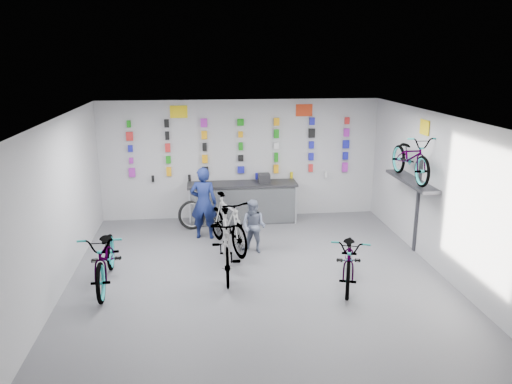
{
  "coord_description": "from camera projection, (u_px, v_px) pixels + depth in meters",
  "views": [
    {
      "loc": [
        -1.0,
        -8.33,
        4.06
      ],
      "look_at": [
        0.1,
        1.4,
        1.36
      ],
      "focal_mm": 35.0,
      "sensor_mm": 36.0,
      "label": 1
    }
  ],
  "objects": [
    {
      "name": "sign_left",
      "position": [
        179.0,
        112.0,
        12.1
      ],
      "size": [
        0.42,
        0.02,
        0.3
      ],
      "primitive_type": "cube",
      "color": "yellow",
      "rests_on": "wall_back"
    },
    {
      "name": "bike_center",
      "position": [
        226.0,
        244.0,
        9.42
      ],
      "size": [
        0.61,
        2.01,
        1.2
      ],
      "primitive_type": "imported",
      "rotation": [
        0.0,
        0.0,
        -0.02
      ],
      "color": "gray",
      "rests_on": "floor"
    },
    {
      "name": "bike_right",
      "position": [
        350.0,
        258.0,
        9.05
      ],
      "size": [
        1.2,
        2.01,
        1.0
      ],
      "primitive_type": "imported",
      "rotation": [
        0.0,
        0.0,
        -0.31
      ],
      "color": "gray",
      "rests_on": "floor"
    },
    {
      "name": "wall_left",
      "position": [
        53.0,
        212.0,
        8.39
      ],
      "size": [
        0.0,
        8.0,
        8.0
      ],
      "primitive_type": "plane",
      "rotation": [
        1.57,
        0.0,
        1.57
      ],
      "color": "silver",
      "rests_on": "floor"
    },
    {
      "name": "customer",
      "position": [
        254.0,
        226.0,
        10.47
      ],
      "size": [
        0.7,
        0.66,
        1.14
      ],
      "primitive_type": "imported",
      "rotation": [
        0.0,
        0.0,
        -0.54
      ],
      "color": "slate",
      "rests_on": "floor"
    },
    {
      "name": "bike_wall",
      "position": [
        411.0,
        157.0,
        10.13
      ],
      "size": [
        0.63,
        1.8,
        0.95
      ],
      "primitive_type": "imported",
      "color": "gray",
      "rests_on": "wall_bracket"
    },
    {
      "name": "register",
      "position": [
        264.0,
        178.0,
        12.33
      ],
      "size": [
        0.28,
        0.3,
        0.22
      ],
      "primitive_type": "cube",
      "rotation": [
        0.0,
        0.0,
        -0.0
      ],
      "color": "black",
      "rests_on": "counter"
    },
    {
      "name": "spare_wheel",
      "position": [
        192.0,
        215.0,
        11.98
      ],
      "size": [
        0.74,
        0.48,
        0.7
      ],
      "rotation": [
        0.0,
        0.0,
        0.37
      ],
      "color": "black",
      "rests_on": "floor"
    },
    {
      "name": "ceiling",
      "position": [
        260.0,
        120.0,
        8.37
      ],
      "size": [
        8.0,
        8.0,
        0.0
      ],
      "primitive_type": "plane",
      "rotation": [
        3.14,
        0.0,
        0.0
      ],
      "color": "white",
      "rests_on": "wall_back"
    },
    {
      "name": "wall_back",
      "position": [
        241.0,
        159.0,
        12.6
      ],
      "size": [
        7.0,
        0.0,
        7.0
      ],
      "primitive_type": "plane",
      "rotation": [
        1.57,
        0.0,
        0.0
      ],
      "color": "silver",
      "rests_on": "floor"
    },
    {
      "name": "wall_front",
      "position": [
        307.0,
        322.0,
        4.94
      ],
      "size": [
        7.0,
        0.0,
        7.0
      ],
      "primitive_type": "plane",
      "rotation": [
        -1.57,
        0.0,
        0.0
      ],
      "color": "silver",
      "rests_on": "floor"
    },
    {
      "name": "bike_left",
      "position": [
        106.0,
        256.0,
        8.98
      ],
      "size": [
        0.83,
        2.12,
        1.09
      ],
      "primitive_type": "imported",
      "rotation": [
        0.0,
        0.0,
        0.05
      ],
      "color": "gray",
      "rests_on": "floor"
    },
    {
      "name": "sign_side",
      "position": [
        425.0,
        127.0,
        9.99
      ],
      "size": [
        0.02,
        0.4,
        0.3
      ],
      "primitive_type": "cube",
      "color": "yellow",
      "rests_on": "wall_right"
    },
    {
      "name": "floor",
      "position": [
        259.0,
        283.0,
        9.17
      ],
      "size": [
        8.0,
        8.0,
        0.0
      ],
      "primitive_type": "plane",
      "color": "#4E4E53",
      "rests_on": "ground"
    },
    {
      "name": "wall_right",
      "position": [
        448.0,
        199.0,
        9.15
      ],
      "size": [
        0.0,
        8.0,
        8.0
      ],
      "primitive_type": "plane",
      "rotation": [
        1.57,
        0.0,
        -1.57
      ],
      "color": "silver",
      "rests_on": "floor"
    },
    {
      "name": "counter",
      "position": [
        242.0,
        203.0,
        12.43
      ],
      "size": [
        2.7,
        0.66,
        1.0
      ],
      "color": "black",
      "rests_on": "floor"
    },
    {
      "name": "wall_bracket",
      "position": [
        412.0,
        185.0,
        10.29
      ],
      "size": [
        0.39,
        1.9,
        2.0
      ],
      "color": "#333338",
      "rests_on": "wall_right"
    },
    {
      "name": "merch_wall",
      "position": [
        244.0,
        149.0,
        12.47
      ],
      "size": [
        5.56,
        0.08,
        1.56
      ],
      "color": "purple",
      "rests_on": "wall_back"
    },
    {
      "name": "bike_service",
      "position": [
        228.0,
        223.0,
        10.66
      ],
      "size": [
        1.19,
        2.04,
        1.18
      ],
      "primitive_type": "imported",
      "rotation": [
        0.0,
        0.0,
        0.34
      ],
      "color": "gray",
      "rests_on": "floor"
    },
    {
      "name": "clerk",
      "position": [
        204.0,
        203.0,
        11.24
      ],
      "size": [
        0.66,
        0.49,
        1.66
      ],
      "primitive_type": "imported",
      "rotation": [
        0.0,
        0.0,
        2.98
      ],
      "color": "#121D4F",
      "rests_on": "floor"
    },
    {
      "name": "sign_right",
      "position": [
        304.0,
        110.0,
        12.43
      ],
      "size": [
        0.42,
        0.02,
        0.3
      ],
      "primitive_type": "cube",
      "color": "red",
      "rests_on": "wall_back"
    }
  ]
}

